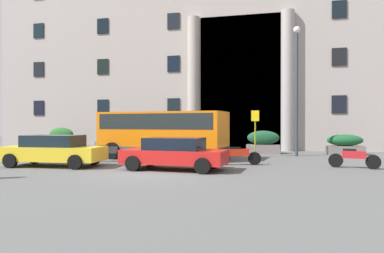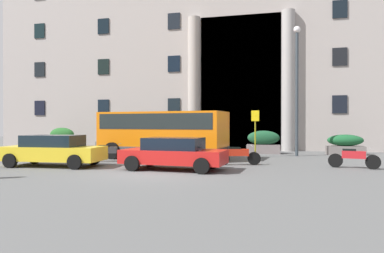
{
  "view_description": "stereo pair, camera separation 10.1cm",
  "coord_description": "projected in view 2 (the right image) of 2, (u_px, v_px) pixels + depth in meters",
  "views": [
    {
      "loc": [
        4.85,
        -13.0,
        1.89
      ],
      "look_at": [
        -0.01,
        6.91,
        1.74
      ],
      "focal_mm": 33.52,
      "sensor_mm": 36.0,
      "label": 1
    },
    {
      "loc": [
        4.95,
        -12.98,
        1.89
      ],
      "look_at": [
        -0.01,
        6.91,
        1.74
      ],
      "focal_mm": 33.52,
      "sensor_mm": 36.0,
      "label": 2
    }
  ],
  "objects": [
    {
      "name": "ground_plane",
      "position": [
        149.0,
        174.0,
        13.81
      ],
      "size": [
        80.0,
        64.0,
        0.12
      ],
      "primitive_type": "cube",
      "color": "#555655"
    },
    {
      "name": "office_building_facade",
      "position": [
        222.0,
        61.0,
        30.7
      ],
      "size": [
        36.62,
        9.71,
        14.62
      ],
      "color": "#9F9590",
      "rests_on": "ground_plane"
    },
    {
      "name": "orange_minibus",
      "position": [
        163.0,
        130.0,
        19.44
      ],
      "size": [
        7.07,
        3.31,
        2.53
      ],
      "rotation": [
        0.0,
        0.0,
        -0.11
      ],
      "color": "orange",
      "rests_on": "ground_plane"
    },
    {
      "name": "bus_stop_sign",
      "position": [
        255.0,
        128.0,
        20.36
      ],
      "size": [
        0.44,
        0.08,
        2.65
      ],
      "color": "#9D981A",
      "rests_on": "ground_plane"
    },
    {
      "name": "hedge_planter_entrance_left",
      "position": [
        62.0,
        139.0,
        26.99
      ],
      "size": [
        2.1,
        0.79,
        1.6
      ],
      "color": "#725E58",
      "rests_on": "ground_plane"
    },
    {
      "name": "hedge_planter_east",
      "position": [
        190.0,
        140.0,
        24.56
      ],
      "size": [
        1.9,
        0.74,
        1.56
      ],
      "color": "slate",
      "rests_on": "ground_plane"
    },
    {
      "name": "hedge_planter_west",
      "position": [
        263.0,
        143.0,
        22.73
      ],
      "size": [
        2.1,
        0.7,
        1.46
      ],
      "color": "slate",
      "rests_on": "ground_plane"
    },
    {
      "name": "hedge_planter_far_east",
      "position": [
        111.0,
        140.0,
        25.49
      ],
      "size": [
        2.05,
        0.9,
        1.47
      ],
      "color": "#64645E",
      "rests_on": "ground_plane"
    },
    {
      "name": "hedge_planter_far_west",
      "position": [
        345.0,
        145.0,
        21.89
      ],
      "size": [
        2.19,
        1.0,
        1.24
      ],
      "color": "#69625F",
      "rests_on": "ground_plane"
    },
    {
      "name": "parked_sedan_second",
      "position": [
        53.0,
        150.0,
        15.9
      ],
      "size": [
        4.52,
        2.14,
        1.39
      ],
      "rotation": [
        0.0,
        0.0,
        0.06
      ],
      "color": "gold",
      "rests_on": "ground_plane"
    },
    {
      "name": "white_taxi_kerbside",
      "position": [
        174.0,
        153.0,
        14.69
      ],
      "size": [
        4.33,
        2.17,
        1.32
      ],
      "rotation": [
        0.0,
        0.0,
        -0.06
      ],
      "color": "red",
      "rests_on": "ground_plane"
    },
    {
      "name": "scooter_by_planter",
      "position": [
        238.0,
        155.0,
        16.38
      ],
      "size": [
        1.98,
        0.69,
        0.89
      ],
      "rotation": [
        0.0,
        0.0,
        0.23
      ],
      "color": "black",
      "rests_on": "ground_plane"
    },
    {
      "name": "motorcycle_near_kerb",
      "position": [
        353.0,
        157.0,
        15.19
      ],
      "size": [
        2.02,
        0.73,
        0.89
      ],
      "rotation": [
        0.0,
        0.0,
        -0.25
      ],
      "color": "black",
      "rests_on": "ground_plane"
    },
    {
      "name": "motorcycle_far_end",
      "position": [
        107.0,
        152.0,
        17.9
      ],
      "size": [
        2.03,
        0.71,
        0.89
      ],
      "rotation": [
        0.0,
        0.0,
        0.23
      ],
      "color": "black",
      "rests_on": "ground_plane"
    },
    {
      "name": "lamppost_plaza_centre",
      "position": [
        297.0,
        81.0,
        20.94
      ],
      "size": [
        0.4,
        0.4,
        7.6
      ],
      "color": "#30383F",
      "rests_on": "ground_plane"
    }
  ]
}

